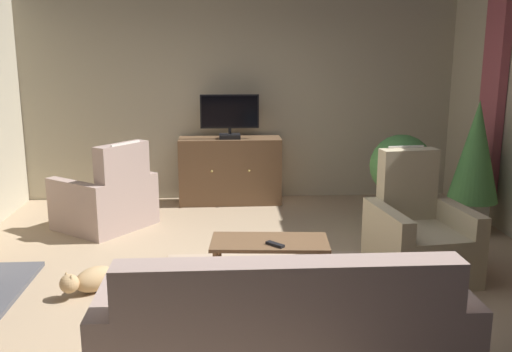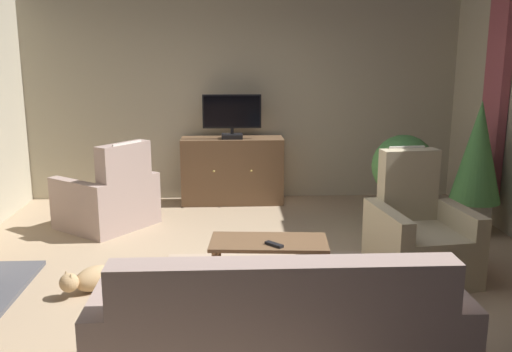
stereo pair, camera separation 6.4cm
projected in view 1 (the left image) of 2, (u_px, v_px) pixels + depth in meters
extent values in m
cube|color=tan|center=(252.00, 286.00, 4.99)|extent=(6.43, 6.64, 0.04)
cube|color=#B2A88E|center=(240.00, 96.00, 7.66)|extent=(6.43, 0.10, 2.81)
cube|color=#A34C56|center=(493.00, 93.00, 6.43)|extent=(0.10, 0.44, 2.36)
cube|color=tan|center=(278.00, 298.00, 4.68)|extent=(2.00, 2.13, 0.01)
cube|color=#4A3523|center=(230.00, 200.00, 7.62)|extent=(1.29, 0.38, 0.06)
cube|color=brown|center=(230.00, 171.00, 7.52)|extent=(1.35, 0.44, 0.88)
sphere|color=tan|center=(212.00, 171.00, 7.27)|extent=(0.03, 0.03, 0.03)
sphere|color=tan|center=(249.00, 171.00, 7.30)|extent=(0.03, 0.03, 0.03)
cube|color=black|center=(230.00, 136.00, 7.37)|extent=(0.27, 0.20, 0.06)
cylinder|color=black|center=(230.00, 131.00, 7.36)|extent=(0.04, 0.04, 0.08)
cube|color=black|center=(230.00, 111.00, 7.30)|extent=(0.76, 0.05, 0.44)
cube|color=black|center=(230.00, 112.00, 7.27)|extent=(0.72, 0.01, 0.40)
cube|color=brown|center=(270.00, 242.00, 4.72)|extent=(1.02, 0.53, 0.03)
cylinder|color=brown|center=(320.00, 261.00, 4.94)|extent=(0.04, 0.04, 0.43)
cylinder|color=brown|center=(219.00, 260.00, 4.95)|extent=(0.04, 0.04, 0.43)
cylinder|color=brown|center=(324.00, 277.00, 4.59)|extent=(0.04, 0.04, 0.43)
cylinder|color=brown|center=(216.00, 276.00, 4.60)|extent=(0.04, 0.04, 0.43)
cube|color=black|center=(275.00, 244.00, 4.59)|extent=(0.15, 0.16, 0.02)
cube|color=#A3897F|center=(282.00, 351.00, 3.47)|extent=(1.89, 0.86, 0.43)
cube|color=#A3897F|center=(289.00, 305.00, 3.04)|extent=(1.89, 0.20, 0.50)
cube|color=#A3897F|center=(114.00, 340.00, 3.38)|extent=(0.15, 0.86, 0.65)
cube|color=#A3897F|center=(445.00, 330.00, 3.50)|extent=(0.15, 0.86, 0.65)
cube|color=slate|center=(335.00, 309.00, 3.28)|extent=(0.37, 0.15, 0.36)
cube|color=tan|center=(420.00, 252.00, 5.13)|extent=(0.65, 0.92, 0.45)
cube|color=tan|center=(407.00, 184.00, 5.32)|extent=(0.56, 0.25, 0.67)
cube|color=tan|center=(455.00, 239.00, 5.17)|extent=(0.24, 0.86, 0.65)
cube|color=tan|center=(386.00, 244.00, 5.04)|extent=(0.24, 0.86, 0.65)
cube|color=white|center=(405.00, 158.00, 5.34)|extent=(0.35, 0.07, 0.24)
cube|color=#A3897F|center=(105.00, 209.00, 6.56)|extent=(1.08, 1.05, 0.41)
cube|color=#A3897F|center=(123.00, 170.00, 6.27)|extent=(0.55, 0.64, 0.60)
cube|color=#A3897F|center=(76.00, 209.00, 6.22)|extent=(0.76, 0.63, 0.61)
cube|color=#A3897F|center=(130.00, 194.00, 6.86)|extent=(0.76, 0.63, 0.61)
cube|color=white|center=(126.00, 153.00, 6.18)|extent=(0.27, 0.33, 0.24)
cylinder|color=#3D4C5B|center=(399.00, 208.00, 6.71)|extent=(0.25, 0.25, 0.37)
sphere|color=#4C8E47|center=(401.00, 166.00, 6.59)|extent=(0.73, 0.73, 0.73)
cylinder|color=beige|center=(470.00, 216.00, 6.34)|extent=(0.39, 0.39, 0.37)
cone|color=#4C8E47|center=(476.00, 151.00, 6.17)|extent=(0.55, 0.55, 1.12)
ellipsoid|color=tan|center=(95.00, 279.00, 4.82)|extent=(0.41, 0.41, 0.21)
sphere|color=tan|center=(69.00, 284.00, 4.64)|extent=(0.16, 0.16, 0.16)
cone|color=tan|center=(71.00, 277.00, 4.60)|extent=(0.04, 0.04, 0.04)
cone|color=tan|center=(66.00, 274.00, 4.65)|extent=(0.04, 0.04, 0.04)
cylinder|color=tan|center=(126.00, 276.00, 5.00)|extent=(0.19, 0.18, 0.08)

